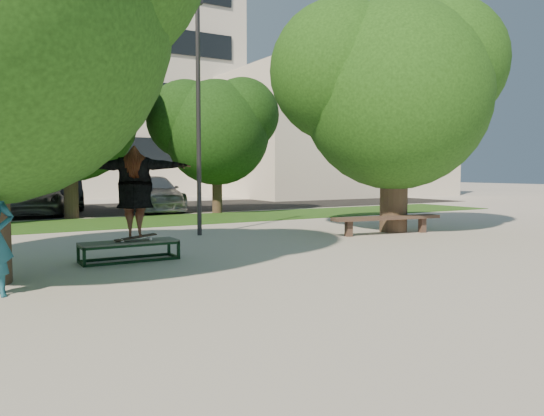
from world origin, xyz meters
TOP-DOWN VIEW (x-y plane):
  - ground at (0.00, 0.00)m, footprint 120.00×120.00m
  - grass_strip at (1.00, 9.50)m, footprint 30.00×4.00m
  - asphalt_strip at (0.00, 16.00)m, footprint 40.00×8.00m
  - tree_right at (5.92, 3.08)m, footprint 6.24×5.33m
  - bg_tree_mid at (-1.08, 12.08)m, footprint 5.76×4.92m
  - bg_tree_right at (4.43, 11.57)m, footprint 5.04×4.31m
  - lamppost at (1.00, 5.00)m, footprint 0.25×0.15m
  - side_building at (18.00, 22.00)m, footprint 15.00×10.00m
  - grind_box at (-1.71, 1.94)m, footprint 1.80×0.60m
  - skater_rig at (-1.59, 1.94)m, footprint 2.18×1.34m
  - bench at (5.39, 2.60)m, footprint 3.23×0.87m
  - car_dark at (-0.50, 16.50)m, footprint 2.03×4.29m
  - car_grey at (-2.00, 14.09)m, footprint 2.87×4.94m
  - car_silver_b at (2.60, 13.98)m, footprint 2.63×5.28m

SIDE VIEW (x-z plane):
  - ground at x=0.00m, z-range 0.00..0.00m
  - asphalt_strip at x=0.00m, z-range 0.00..0.01m
  - grass_strip at x=1.00m, z-range 0.00..0.02m
  - grind_box at x=-1.71m, z-range 0.00..0.38m
  - bench at x=5.39m, z-range 0.17..0.66m
  - car_grey at x=-2.00m, z-range 0.00..1.29m
  - car_dark at x=-0.50m, z-range 0.00..1.36m
  - car_silver_b at x=2.60m, z-range 0.00..1.47m
  - skater_rig at x=-1.59m, z-range 0.41..2.21m
  - lamppost at x=1.00m, z-range 0.10..6.21m
  - bg_tree_right at x=4.43m, z-range 0.77..6.21m
  - side_building at x=18.00m, z-range 0.00..8.00m
  - bg_tree_mid at x=-1.08m, z-range 0.90..7.14m
  - tree_right at x=5.92m, z-range 0.84..7.35m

